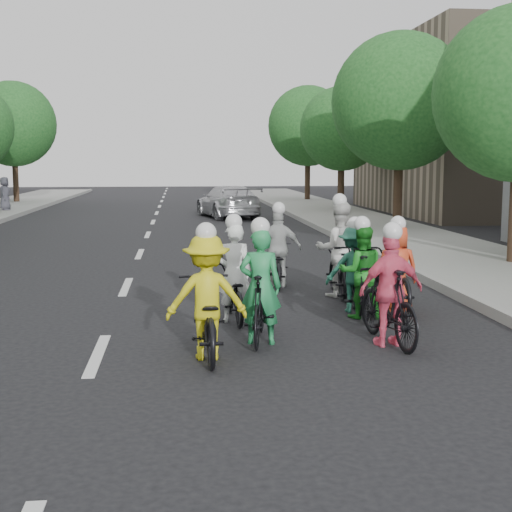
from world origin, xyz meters
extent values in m
plane|color=black|center=(0.00, 0.00, 0.00)|extent=(120.00, 120.00, 0.00)
cube|color=gray|center=(8.00, 10.00, 0.07)|extent=(4.00, 80.00, 0.15)
cube|color=#999993|center=(6.05, 10.00, 0.09)|extent=(0.18, 80.00, 0.18)
cube|color=gray|center=(16.00, 24.00, 4.00)|extent=(10.00, 14.00, 8.00)
cylinder|color=black|center=(-8.20, 33.00, 1.24)|extent=(0.32, 0.32, 2.48)
sphere|color=#194B1C|center=(-8.20, 33.00, 4.53)|extent=(4.80, 4.80, 4.80)
cylinder|color=black|center=(8.80, 15.60, 1.24)|extent=(0.32, 0.32, 2.48)
sphere|color=#194B1C|center=(8.80, 15.60, 4.53)|extent=(4.80, 4.80, 4.80)
cylinder|color=black|center=(8.80, 24.60, 1.14)|extent=(0.32, 0.32, 2.27)
sphere|color=#194B1C|center=(8.80, 24.60, 3.97)|extent=(4.00, 4.00, 4.00)
cylinder|color=black|center=(8.80, 33.60, 1.24)|extent=(0.32, 0.32, 2.48)
sphere|color=#194B1C|center=(8.80, 33.60, 4.53)|extent=(4.80, 4.80, 4.80)
imported|color=black|center=(1.89, 1.84, 0.43)|extent=(0.68, 1.66, 0.85)
imported|color=white|center=(1.89, 1.74, 0.76)|extent=(0.58, 0.41, 1.53)
sphere|color=white|center=(1.89, 1.74, 1.55)|extent=(0.26, 0.26, 0.26)
imported|color=black|center=(3.92, 1.90, 0.52)|extent=(0.61, 1.75, 1.03)
imported|color=#1C8120|center=(3.92, 1.80, 0.74)|extent=(0.76, 0.61, 1.47)
sphere|color=white|center=(3.92, 1.80, 1.49)|extent=(0.26, 0.26, 0.26)
imported|color=black|center=(1.40, -0.20, 0.49)|extent=(0.71, 1.89, 0.98)
imported|color=yellow|center=(1.40, -0.30, 0.79)|extent=(1.04, 0.62, 1.58)
sphere|color=white|center=(1.40, -0.30, 1.60)|extent=(0.26, 0.26, 0.26)
imported|color=black|center=(3.88, 0.16, 0.53)|extent=(0.75, 1.82, 1.06)
imported|color=#F55679|center=(3.88, 0.06, 0.76)|extent=(0.94, 0.50, 1.53)
sphere|color=white|center=(3.88, 0.06, 1.55)|extent=(0.26, 0.26, 0.26)
imported|color=black|center=(4.63, 2.33, 0.51)|extent=(0.78, 1.96, 1.01)
imported|color=#D24221|center=(4.63, 2.23, 0.72)|extent=(0.73, 0.50, 1.44)
sphere|color=white|center=(4.63, 2.23, 1.46)|extent=(0.26, 0.26, 0.26)
imported|color=black|center=(2.15, 0.47, 0.49)|extent=(0.74, 1.67, 0.97)
imported|color=#279150|center=(2.15, 0.37, 0.79)|extent=(0.63, 0.48, 1.58)
sphere|color=white|center=(2.15, 0.37, 1.60)|extent=(0.26, 0.26, 0.26)
imported|color=black|center=(3.96, 3.69, 0.46)|extent=(0.72, 1.80, 0.93)
imported|color=silver|center=(3.96, 3.59, 0.87)|extent=(0.89, 0.71, 1.74)
sphere|color=white|center=(3.96, 3.59, 1.76)|extent=(0.26, 0.26, 0.26)
imported|color=black|center=(3.91, 2.34, 0.54)|extent=(0.63, 1.84, 1.09)
imported|color=#20624B|center=(3.91, 2.24, 0.71)|extent=(0.96, 0.59, 1.43)
sphere|color=white|center=(3.91, 2.24, 1.45)|extent=(0.26, 0.26, 0.26)
imported|color=black|center=(3.01, 4.82, 0.41)|extent=(0.72, 1.61, 0.82)
imported|color=silver|center=(3.01, 4.72, 0.76)|extent=(0.93, 0.47, 1.53)
sphere|color=white|center=(3.01, 4.72, 1.55)|extent=(0.26, 0.26, 0.26)
imported|color=#B9B9BF|center=(3.19, 21.99, 0.70)|extent=(2.89, 5.11, 1.40)
imported|color=white|center=(3.86, 27.94, 0.63)|extent=(2.20, 3.93, 1.26)
imported|color=#454450|center=(-7.13, 25.73, 0.93)|extent=(0.52, 0.78, 1.56)
camera|label=1|loc=(1.07, -9.07, 2.48)|focal=50.00mm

